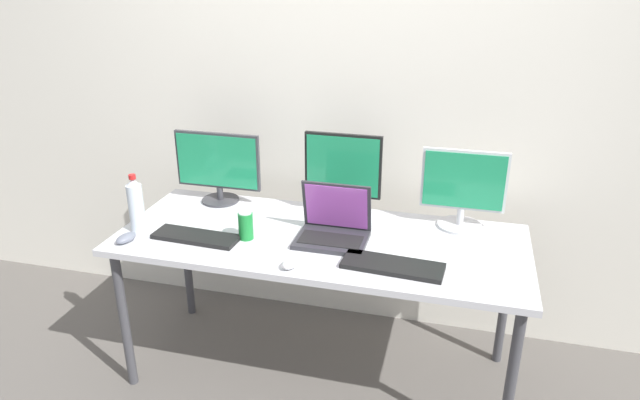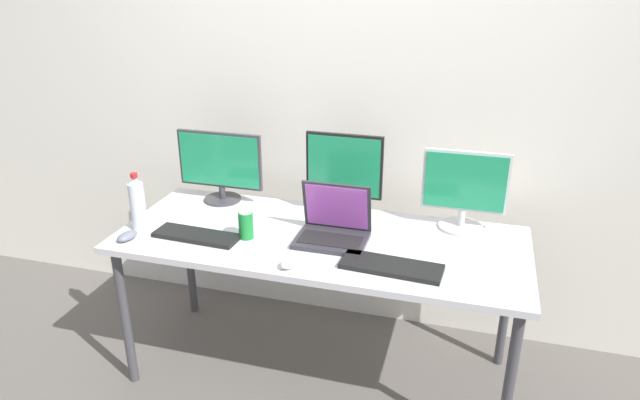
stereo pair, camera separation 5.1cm
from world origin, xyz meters
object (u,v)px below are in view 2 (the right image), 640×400
object	(u,v)px
mouse_by_keyboard	(127,236)
monitor_left	(220,165)
monitor_right	(464,189)
keyboard_aux	(196,235)
soda_can_near_keyboard	(246,225)
work_desk	(320,249)
laptop_silver	(333,227)
mouse_by_laptop	(289,262)
monitor_center	(344,172)
water_bottle	(138,203)
keyboard_main	(391,266)

from	to	relation	value
mouse_by_keyboard	monitor_left	bearing A→B (deg)	82.12
monitor_right	keyboard_aux	bearing A→B (deg)	-159.23
soda_can_near_keyboard	mouse_by_keyboard	bearing A→B (deg)	-161.60
work_desk	laptop_silver	distance (m)	0.13
mouse_by_laptop	soda_can_near_keyboard	size ratio (longest dim) A/B	0.80
monitor_center	soda_can_near_keyboard	distance (m)	0.54
soda_can_near_keyboard	laptop_silver	bearing A→B (deg)	14.18
monitor_left	keyboard_aux	size ratio (longest dim) A/B	1.14
mouse_by_laptop	monitor_left	bearing A→B (deg)	148.89
keyboard_aux	water_bottle	distance (m)	0.31
monitor_center	mouse_by_keyboard	size ratio (longest dim) A/B	3.82
monitor_left	mouse_by_laptop	xyz separation A→B (m)	(0.56, -0.57, -0.17)
mouse_by_laptop	monitor_right	bearing A→B (deg)	55.47
monitor_left	keyboard_main	xyz separation A→B (m)	(0.96, -0.47, -0.18)
keyboard_main	mouse_by_keyboard	bearing A→B (deg)	-172.73
mouse_by_laptop	water_bottle	xyz separation A→B (m)	(-0.78, 0.15, 0.11)
laptop_silver	soda_can_near_keyboard	size ratio (longest dim) A/B	2.46
laptop_silver	keyboard_main	bearing A→B (deg)	-33.64
work_desk	monitor_left	size ratio (longest dim) A/B	4.10
mouse_by_keyboard	keyboard_aux	bearing A→B (deg)	33.87
keyboard_main	soda_can_near_keyboard	bearing A→B (deg)	175.55
monitor_right	mouse_by_laptop	world-z (taller)	monitor_right
laptop_silver	soda_can_near_keyboard	xyz separation A→B (m)	(-0.38, -0.10, 0.00)
work_desk	water_bottle	distance (m)	0.85
monitor_right	keyboard_aux	xyz separation A→B (m)	(-1.13, -0.43, -0.18)
monitor_right	keyboard_main	distance (m)	0.56
monitor_center	mouse_by_laptop	bearing A→B (deg)	-98.16
monitor_center	soda_can_near_keyboard	world-z (taller)	monitor_center
monitor_left	mouse_by_laptop	size ratio (longest dim) A/B	4.42
mouse_by_keyboard	soda_can_near_keyboard	xyz separation A→B (m)	(0.50, 0.17, 0.04)
work_desk	monitor_center	bearing A→B (deg)	82.26
monitor_right	keyboard_aux	world-z (taller)	monitor_right
water_bottle	mouse_by_laptop	bearing A→B (deg)	-10.91
mouse_by_keyboard	water_bottle	size ratio (longest dim) A/B	0.39
monitor_left	keyboard_main	bearing A→B (deg)	-26.04
work_desk	soda_can_near_keyboard	size ratio (longest dim) A/B	14.47
work_desk	monitor_left	xyz separation A→B (m)	(-0.60, 0.27, 0.25)
keyboard_aux	water_bottle	size ratio (longest dim) A/B	1.43
keyboard_aux	soda_can_near_keyboard	distance (m)	0.23
monitor_right	keyboard_main	size ratio (longest dim) A/B	0.93
monitor_left	water_bottle	bearing A→B (deg)	-117.70
work_desk	soda_can_near_keyboard	xyz separation A→B (m)	(-0.31, -0.10, 0.12)
water_bottle	monitor_right	bearing A→B (deg)	16.27
soda_can_near_keyboard	mouse_by_laptop	bearing A→B (deg)	-36.13
work_desk	keyboard_main	xyz separation A→B (m)	(0.35, -0.20, 0.07)
keyboard_aux	mouse_by_keyboard	xyz separation A→B (m)	(-0.28, -0.10, 0.01)
monitor_right	water_bottle	distance (m)	1.48
monitor_left	soda_can_near_keyboard	size ratio (longest dim) A/B	3.52
monitor_center	keyboard_main	bearing A→B (deg)	-56.42
keyboard_aux	mouse_by_keyboard	distance (m)	0.30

